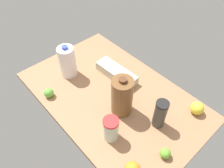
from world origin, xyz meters
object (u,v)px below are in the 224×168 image
(tumbler_cup, at_px, (111,129))
(shaker_bottle, at_px, (160,114))
(egg_carton, at_px, (116,73))
(lime_near_front, at_px, (49,93))
(orange_by_jug, at_px, (66,54))
(milk_jug, at_px, (68,62))
(lemon_beside_bowl, at_px, (197,108))
(lime_loose, at_px, (165,153))
(chocolate_milk_jug, at_px, (122,96))

(tumbler_cup, bearing_deg, shaker_bottle, -114.66)
(egg_carton, height_order, lime_near_front, egg_carton)
(orange_by_jug, bearing_deg, milk_jug, 153.02)
(shaker_bottle, bearing_deg, lemon_beside_bowl, -113.50)
(egg_carton, distance_m, lime_near_front, 0.47)
(milk_jug, height_order, lime_near_front, milk_jug)
(shaker_bottle, bearing_deg, egg_carton, -11.06)
(shaker_bottle, height_order, lime_loose, shaker_bottle)
(chocolate_milk_jug, height_order, egg_carton, chocolate_milk_jug)
(shaker_bottle, distance_m, lemon_beside_bowl, 0.26)
(milk_jug, relative_size, orange_by_jug, 2.69)
(lemon_beside_bowl, distance_m, lime_near_front, 0.92)
(tumbler_cup, distance_m, orange_by_jug, 0.75)
(milk_jug, height_order, tumbler_cup, milk_jug)
(tumbler_cup, distance_m, egg_carton, 0.48)
(shaker_bottle, height_order, lime_near_front, shaker_bottle)
(milk_jug, xyz_separation_m, egg_carton, (-0.24, -0.23, -0.08))
(egg_carton, relative_size, lime_near_front, 5.03)
(tumbler_cup, xyz_separation_m, lemon_beside_bowl, (-0.22, -0.49, -0.04))
(tumbler_cup, distance_m, lemon_beside_bowl, 0.54)
(lime_near_front, bearing_deg, tumbler_cup, -168.37)
(tumbler_cup, relative_size, egg_carton, 0.49)
(milk_jug, distance_m, egg_carton, 0.34)
(lime_loose, bearing_deg, shaker_bottle, -39.61)
(milk_jug, height_order, egg_carton, milk_jug)
(milk_jug, xyz_separation_m, lemon_beside_bowl, (-0.79, -0.38, -0.07))
(tumbler_cup, xyz_separation_m, lime_loose, (-0.27, -0.13, -0.05))
(milk_jug, xyz_separation_m, lime_near_front, (-0.09, 0.22, -0.08))
(milk_jug, bearing_deg, lemon_beside_bowl, -154.60)
(orange_by_jug, xyz_separation_m, lemon_beside_bowl, (-0.95, -0.30, -0.01))
(milk_jug, relative_size, tumbler_cup, 1.55)
(lemon_beside_bowl, bearing_deg, lime_loose, 97.97)
(shaker_bottle, relative_size, lime_near_front, 3.06)
(chocolate_milk_jug, xyz_separation_m, lime_loose, (-0.37, 0.04, -0.10))
(chocolate_milk_jug, relative_size, egg_carton, 0.85)
(egg_carton, distance_m, lemon_beside_bowl, 0.57)
(shaker_bottle, xyz_separation_m, lime_loose, (-0.15, 0.13, -0.07))
(tumbler_cup, bearing_deg, orange_by_jug, -15.06)
(tumbler_cup, height_order, lime_near_front, tumbler_cup)
(shaker_bottle, distance_m, orange_by_jug, 0.85)
(lime_loose, height_order, lime_near_front, lime_near_front)
(tumbler_cup, relative_size, lime_loose, 2.74)
(egg_carton, bearing_deg, chocolate_milk_jug, 140.32)
(shaker_bottle, relative_size, lime_loose, 3.37)
(chocolate_milk_jug, height_order, tumbler_cup, chocolate_milk_jug)
(egg_carton, bearing_deg, lime_loose, 157.51)
(milk_jug, relative_size, lemon_beside_bowl, 3.04)
(chocolate_milk_jug, bearing_deg, tumbler_cup, 119.13)
(lime_loose, bearing_deg, tumbler_cup, 26.03)
(egg_carton, xyz_separation_m, lemon_beside_bowl, (-0.55, -0.15, 0.01))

